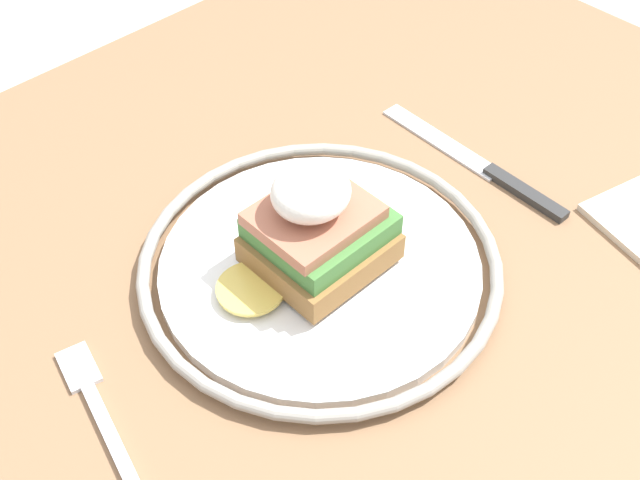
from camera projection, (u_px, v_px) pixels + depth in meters
The scene contains 5 objects.
dining_table at pixel (292, 376), 0.70m from camera, with size 1.01×0.73×0.78m.
plate at pixel (320, 265), 0.60m from camera, with size 0.27×0.27×0.02m.
sandwich at pixel (316, 227), 0.57m from camera, with size 0.13×0.08×0.08m.
fork at pixel (101, 414), 0.52m from camera, with size 0.05×0.14×0.00m.
knife at pixel (486, 169), 0.69m from camera, with size 0.02×0.20×0.01m.
Camera 1 is at (-0.25, -0.30, 1.23)m, focal length 45.00 mm.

